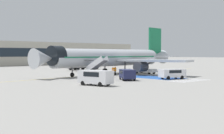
{
  "coord_description": "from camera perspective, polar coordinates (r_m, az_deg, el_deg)",
  "views": [
    {
      "loc": [
        -45.47,
        -49.72,
        4.43
      ],
      "look_at": [
        -1.88,
        -1.1,
        1.64
      ],
      "focal_mm": 50.0,
      "sensor_mm": 36.0,
      "label": 1
    }
  ],
  "objects": [
    {
      "name": "fuel_tanker",
      "position": [
        86.89,
        -5.36,
        0.73
      ],
      "size": [
        10.07,
        3.02,
        3.63
      ],
      "rotation": [
        0.0,
        0.0,
        -1.62
      ],
      "color": "#38383D",
      "rests_on": "ground_plane"
    },
    {
      "name": "boarding_stairs_forward",
      "position": [
        58.16,
        -2.76,
        -0.95
      ],
      "size": [
        2.7,
        5.41,
        4.05
      ],
      "rotation": [
        0.0,
        0.0,
        0.11
      ],
      "color": "#ADB2BA",
      "rests_on": "ground_plane"
    },
    {
      "name": "ground_crew_0",
      "position": [
        64.19,
        0.59,
        -0.58
      ],
      "size": [
        0.35,
        0.48,
        1.81
      ],
      "rotation": [
        0.0,
        0.0,
        1.89
      ],
      "color": "black",
      "rests_on": "ground_plane"
    },
    {
      "name": "apron_stand_patch_blue",
      "position": [
        58.7,
        7.56,
        -1.9
      ],
      "size": [
        5.86,
        11.57,
        0.01
      ],
      "primitive_type": "cube",
      "color": "#2856A8",
      "rests_on": "ground_plane"
    },
    {
      "name": "ground_crew_1",
      "position": [
        62.61,
        0.19,
        -0.63
      ],
      "size": [
        0.47,
        0.31,
        1.85
      ],
      "rotation": [
        0.0,
        0.0,
        2.93
      ],
      "color": "#191E38",
      "rests_on": "ground_plane"
    },
    {
      "name": "service_van_0",
      "position": [
        55.58,
        10.95,
        -1.07
      ],
      "size": [
        4.92,
        3.5,
        1.75
      ],
      "rotation": [
        0.0,
        0.0,
        4.36
      ],
      "color": "silver",
      "rests_on": "ground_plane"
    },
    {
      "name": "apron_walkway_bar_0",
      "position": [
        50.29,
        11.6,
        -2.66
      ],
      "size": [
        0.44,
        3.6,
        0.01
      ],
      "primitive_type": "cube",
      "color": "silver",
      "rests_on": "ground_plane"
    },
    {
      "name": "apron_walkway_bar_2",
      "position": [
        52.24,
        13.17,
        -2.48
      ],
      "size": [
        0.44,
        3.6,
        0.01
      ],
      "primitive_type": "cube",
      "color": "silver",
      "rests_on": "ground_plane"
    },
    {
      "name": "apron_walkway_bar_1",
      "position": [
        51.26,
        12.4,
        -2.57
      ],
      "size": [
        0.44,
        3.6,
        0.01
      ],
      "primitive_type": "cube",
      "color": "silver",
      "rests_on": "ground_plane"
    },
    {
      "name": "apron_leadline_yellow",
      "position": [
        67.29,
        -0.39,
        -1.33
      ],
      "size": [
        74.04,
        8.16,
        0.01
      ],
      "primitive_type": "cube",
      "rotation": [
        0.0,
        0.0,
        1.68
      ],
      "color": "gold",
      "rests_on": "ground_plane"
    },
    {
      "name": "apron_walkway_bar_4",
      "position": [
        54.21,
        14.62,
        -2.32
      ],
      "size": [
        0.44,
        3.6,
        0.01
      ],
      "primitive_type": "cube",
      "color": "silver",
      "rests_on": "ground_plane"
    },
    {
      "name": "apron_walkway_bar_6",
      "position": [
        56.23,
        15.97,
        -2.17
      ],
      "size": [
        0.44,
        3.6,
        0.01
      ],
      "primitive_type": "cube",
      "color": "silver",
      "rests_on": "ground_plane"
    },
    {
      "name": "service_van_2",
      "position": [
        43.48,
        -3.05,
        -1.73
      ],
      "size": [
        3.08,
        5.22,
        2.11
      ],
      "rotation": [
        0.0,
        0.0,
        3.38
      ],
      "color": "silver",
      "rests_on": "ground_plane"
    },
    {
      "name": "terminal_building",
      "position": [
        122.52,
        -18.27,
        2.35
      ],
      "size": [
        116.7,
        12.1,
        8.98
      ],
      "color": "#B2AD9E",
      "rests_on": "ground_plane"
    },
    {
      "name": "traffic_cone_0",
      "position": [
        77.15,
        10.08,
        -0.69
      ],
      "size": [
        0.46,
        0.46,
        0.52
      ],
      "color": "orange",
      "rests_on": "ground_plane"
    },
    {
      "name": "service_van_1",
      "position": [
        52.21,
        2.79,
        -1.23
      ],
      "size": [
        4.01,
        4.67,
        1.79
      ],
      "rotation": [
        0.0,
        0.0,
        5.71
      ],
      "color": "#1E234C",
      "rests_on": "ground_plane"
    },
    {
      "name": "ground_plane",
      "position": [
        67.53,
        0.57,
        -1.32
      ],
      "size": [
        600.0,
        600.0,
        0.0
      ],
      "primitive_type": "plane",
      "color": "gray"
    },
    {
      "name": "boarding_stairs_aft",
      "position": [
        69.78,
        6.07,
        -0.43
      ],
      "size": [
        2.7,
        5.41,
        3.73
      ],
      "rotation": [
        0.0,
        0.0,
        0.11
      ],
      "color": "#ADB2BA",
      "rests_on": "ground_plane"
    },
    {
      "name": "airliner",
      "position": [
        67.67,
        0.01,
        1.71
      ],
      "size": [
        40.13,
        33.86,
        10.99
      ],
      "rotation": [
        0.0,
        0.0,
        1.68
      ],
      "color": "#B7BCC4",
      "rests_on": "ground_plane"
    },
    {
      "name": "apron_walkway_bar_3",
      "position": [
        53.22,
        13.91,
        -2.4
      ],
      "size": [
        0.44,
        3.6,
        0.01
      ],
      "primitive_type": "cube",
      "color": "silver",
      "rests_on": "ground_plane"
    },
    {
      "name": "apron_walkway_bar_5",
      "position": [
        55.22,
        15.31,
        -2.24
      ],
      "size": [
        0.44,
        3.6,
        0.01
      ],
      "primitive_type": "cube",
      "color": "silver",
      "rests_on": "ground_plane"
    }
  ]
}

